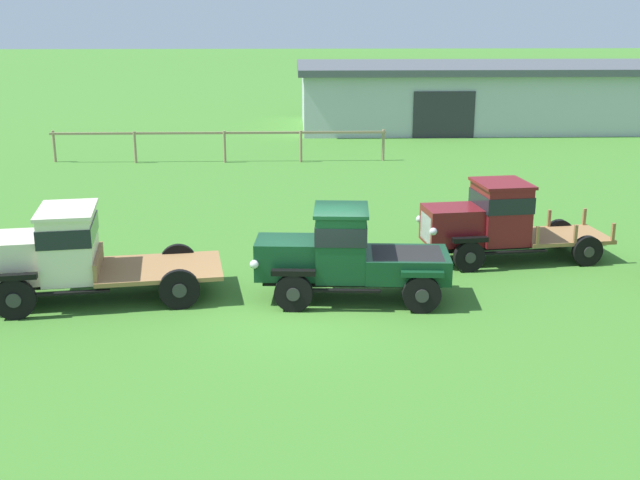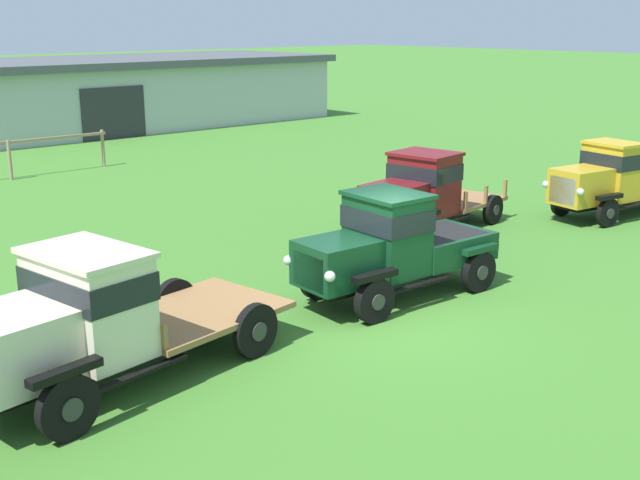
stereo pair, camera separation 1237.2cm
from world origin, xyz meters
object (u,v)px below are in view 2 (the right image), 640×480
at_px(vintage_truck_second_in_line, 83,319).
at_px(vintage_truck_back_of_row, 606,179).
at_px(farm_shed, 128,91).
at_px(vintage_truck_far_side, 420,193).
at_px(vintage_truck_midrow_center, 393,245).

xyz_separation_m(vintage_truck_second_in_line, vintage_truck_back_of_row, (15.88, 0.53, -0.06)).
distance_m(farm_shed, vintage_truck_far_side, 25.90).
xyz_separation_m(farm_shed, vintage_truck_far_side, (-5.61, -25.28, -0.65)).
bearing_deg(vintage_truck_midrow_center, vintage_truck_back_of_row, 4.01).
bearing_deg(vintage_truck_far_side, vintage_truck_second_in_line, -165.53).
bearing_deg(vintage_truck_far_side, farm_shed, 77.49).
relative_size(vintage_truck_midrow_center, vintage_truck_back_of_row, 0.95).
bearing_deg(vintage_truck_second_in_line, farm_shed, 59.97).
distance_m(vintage_truck_second_in_line, vintage_truck_midrow_center, 6.50).
xyz_separation_m(vintage_truck_second_in_line, vintage_truck_far_side, (10.59, 2.73, -0.04)).
height_order(vintage_truck_second_in_line, vintage_truck_midrow_center, vintage_truck_second_in_line).
relative_size(farm_shed, vintage_truck_far_side, 4.09).
bearing_deg(vintage_truck_midrow_center, farm_shed, 70.98).
distance_m(vintage_truck_second_in_line, vintage_truck_back_of_row, 15.89).
bearing_deg(farm_shed, vintage_truck_back_of_row, -90.67).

